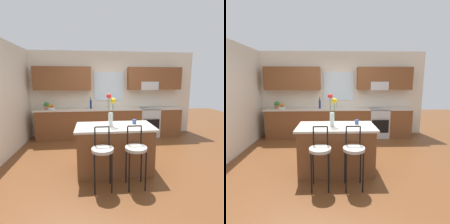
{
  "view_description": "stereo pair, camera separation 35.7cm",
  "coord_description": "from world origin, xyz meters",
  "views": [
    {
      "loc": [
        -0.56,
        -3.91,
        1.78
      ],
      "look_at": [
        -0.07,
        0.55,
        1.0
      ],
      "focal_mm": 28.95,
      "sensor_mm": 36.0,
      "label": 1
    },
    {
      "loc": [
        -0.21,
        -3.94,
        1.78
      ],
      "look_at": [
        -0.07,
        0.55,
        1.0
      ],
      "focal_mm": 28.95,
      "sensor_mm": 36.0,
      "label": 2
    }
  ],
  "objects": [
    {
      "name": "sink_faucet",
      "position": [
        -0.07,
        1.84,
        1.06
      ],
      "size": [
        0.02,
        0.13,
        0.23
      ],
      "color": "#B7BABC",
      "rests_on": "counter_run"
    },
    {
      "name": "flower_vase",
      "position": [
        -0.21,
        -0.55,
        1.25
      ],
      "size": [
        0.18,
        0.11,
        0.62
      ],
      "color": "silver",
      "rests_on": "kitchen_island"
    },
    {
      "name": "oven_range",
      "position": [
        1.25,
        1.68,
        0.46
      ],
      "size": [
        0.6,
        0.64,
        0.92
      ],
      "color": "#B7BABC",
      "rests_on": "ground"
    },
    {
      "name": "back_wall_assembly",
      "position": [
        0.02,
        1.99,
        1.51
      ],
      "size": [
        5.6,
        0.5,
        2.7
      ],
      "color": "beige",
      "rests_on": "ground"
    },
    {
      "name": "potted_plant_small",
      "position": [
        -1.95,
        1.7,
        1.05
      ],
      "size": [
        0.18,
        0.12,
        0.23
      ],
      "color": "#9E5B3D",
      "rests_on": "counter_run"
    },
    {
      "name": "counter_run",
      "position": [
        -0.0,
        1.7,
        0.47
      ],
      "size": [
        4.56,
        0.64,
        0.92
      ],
      "color": "brown",
      "rests_on": "ground"
    },
    {
      "name": "fruit_bowl_oranges",
      "position": [
        -1.8,
        1.7,
        0.97
      ],
      "size": [
        0.24,
        0.24,
        0.16
      ],
      "color": "silver",
      "rests_on": "counter_run"
    },
    {
      "name": "bar_stool_near",
      "position": [
        -0.41,
        -1.15,
        0.64
      ],
      "size": [
        0.36,
        0.36,
        1.04
      ],
      "color": "black",
      "rests_on": "ground"
    },
    {
      "name": "mug_ceramic",
      "position": [
        0.28,
        -0.43,
        0.97
      ],
      "size": [
        0.08,
        0.08,
        0.09
      ],
      "primitive_type": "cylinder",
      "color": "#33518C",
      "rests_on": "kitchen_island"
    },
    {
      "name": "ground_plane",
      "position": [
        0.0,
        0.0,
        0.0
      ],
      "size": [
        14.0,
        14.0,
        0.0
      ],
      "primitive_type": "plane",
      "color": "brown"
    },
    {
      "name": "wall_left",
      "position": [
        -2.56,
        0.3,
        1.35
      ],
      "size": [
        0.12,
        4.6,
        2.7
      ],
      "primitive_type": "cube",
      "color": "beige",
      "rests_on": "ground"
    },
    {
      "name": "bar_stool_middle",
      "position": [
        0.14,
        -1.15,
        0.64
      ],
      "size": [
        0.36,
        0.36,
        1.04
      ],
      "color": "black",
      "rests_on": "ground"
    },
    {
      "name": "bottle_olive_oil",
      "position": [
        -0.61,
        1.7,
        1.06
      ],
      "size": [
        0.06,
        0.06,
        0.35
      ],
      "color": "navy",
      "rests_on": "counter_run"
    },
    {
      "name": "kitchen_island",
      "position": [
        -0.13,
        -0.54,
        0.46
      ],
      "size": [
        1.5,
        0.8,
        0.92
      ],
      "color": "brown",
      "rests_on": "ground"
    }
  ]
}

